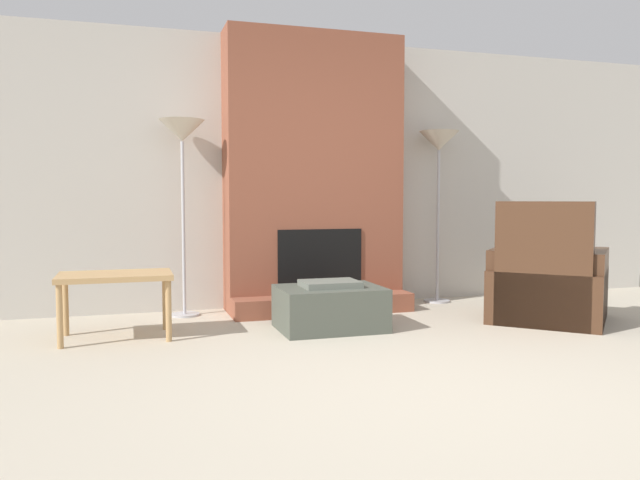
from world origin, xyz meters
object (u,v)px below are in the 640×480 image
(floor_lamp_right, at_px, (439,150))
(side_table, at_px, (115,282))
(ottoman, at_px, (330,307))
(armchair, at_px, (548,286))
(floor_lamp_left, at_px, (182,142))

(floor_lamp_right, bearing_deg, side_table, -165.82)
(ottoman, distance_m, armchair, 1.91)
(armchair, bearing_deg, floor_lamp_left, 22.11)
(ottoman, xyz_separation_m, side_table, (-1.64, 0.17, 0.25))
(side_table, xyz_separation_m, floor_lamp_left, (0.57, 0.78, 1.12))
(ottoman, distance_m, floor_lamp_left, 1.99)
(side_table, bearing_deg, ottoman, -5.76)
(floor_lamp_left, bearing_deg, ottoman, -41.58)
(armchair, bearing_deg, side_table, 37.47)
(floor_lamp_left, relative_size, floor_lamp_right, 1.01)
(floor_lamp_left, height_order, floor_lamp_right, floor_lamp_left)
(floor_lamp_left, bearing_deg, floor_lamp_right, 0.00)
(armchair, relative_size, floor_lamp_right, 0.76)
(ottoman, xyz_separation_m, armchair, (1.89, -0.24, 0.13))
(ottoman, bearing_deg, floor_lamp_left, 138.42)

